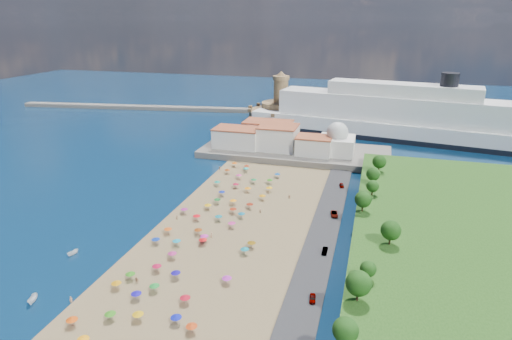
% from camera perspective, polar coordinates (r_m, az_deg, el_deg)
% --- Properties ---
extents(ground, '(700.00, 700.00, 0.00)m').
position_cam_1_polar(ground, '(146.06, -4.22, -5.99)').
color(ground, '#071938').
rests_on(ground, ground).
extents(terrace, '(90.00, 36.00, 3.00)m').
position_cam_1_polar(terrace, '(208.97, 5.20, 2.42)').
color(terrace, '#59544C').
rests_on(terrace, ground).
extents(jetty, '(18.00, 70.00, 2.40)m').
position_cam_1_polar(jetty, '(246.49, 1.71, 5.08)').
color(jetty, '#59544C').
rests_on(jetty, ground).
extents(breakwater, '(199.03, 34.77, 2.60)m').
position_cam_1_polar(breakwater, '(323.45, -13.47, 8.08)').
color(breakwater, '#59544C').
rests_on(breakwater, ground).
extents(waterfront_buildings, '(57.00, 29.00, 11.00)m').
position_cam_1_polar(waterfront_buildings, '(210.46, 1.79, 4.42)').
color(waterfront_buildings, silver).
rests_on(waterfront_buildings, terrace).
extents(domed_building, '(16.00, 16.00, 15.00)m').
position_cam_1_polar(domed_building, '(202.42, 10.73, 3.79)').
color(domed_building, silver).
rests_on(domed_building, terrace).
extents(fortress, '(40.00, 40.00, 32.40)m').
position_cam_1_polar(fortress, '(273.67, 3.29, 7.70)').
color(fortress, '#A57D52').
rests_on(fortress, ground).
extents(cruise_ship, '(170.24, 50.90, 36.83)m').
position_cam_1_polar(cruise_ship, '(248.22, 18.60, 6.48)').
color(cruise_ship, black).
rests_on(cruise_ship, ground).
extents(beach_parasols, '(30.95, 116.87, 2.20)m').
position_cam_1_polar(beach_parasols, '(136.25, -6.27, -7.03)').
color(beach_parasols, gray).
rests_on(beach_parasols, beach).
extents(beachgoers, '(38.03, 97.11, 1.84)m').
position_cam_1_polar(beachgoers, '(143.80, -4.74, -5.95)').
color(beachgoers, tan).
rests_on(beachgoers, beach).
extents(moored_boats, '(7.54, 24.62, 1.56)m').
position_cam_1_polar(moored_boats, '(123.04, -25.69, -12.94)').
color(moored_boats, white).
rests_on(moored_boats, ground).
extents(parked_cars, '(2.96, 78.02, 1.34)m').
position_cam_1_polar(parked_cars, '(139.24, 10.09, -6.98)').
color(parked_cars, gray).
rests_on(parked_cars, promenade).
extents(hillside_trees, '(13.44, 105.33, 7.06)m').
position_cam_1_polar(hillside_trees, '(127.62, 15.12, -5.68)').
color(hillside_trees, '#382314').
rests_on(hillside_trees, hillside).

